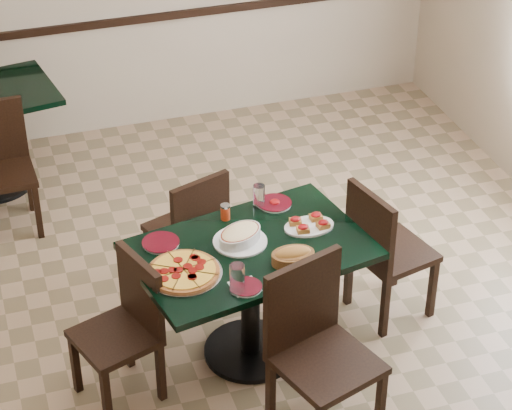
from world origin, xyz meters
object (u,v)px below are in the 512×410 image
object	(u,v)px
chair_right	(383,247)
back_chair_near	(0,160)
pepperoni_pizza	(184,272)
bread_basket	(293,256)
chair_near	(316,341)
chair_left	(126,322)
chair_far	(192,227)
bruschetta_platter	(309,224)
main_table	(250,275)
lasagna_casserole	(240,235)

from	to	relation	value
chair_right	back_chair_near	size ratio (longest dim) A/B	1.01
pepperoni_pizza	bread_basket	size ratio (longest dim) A/B	1.69
chair_near	chair_right	world-z (taller)	chair_near
chair_left	back_chair_near	distance (m)	1.94
chair_far	bruschetta_platter	world-z (taller)	chair_far
back_chair_near	chair_far	bearing A→B (deg)	-49.52
chair_far	chair_left	xyz separation A→B (m)	(-0.56, -0.76, -0.00)
chair_near	bread_basket	size ratio (longest dim) A/B	4.14
main_table	chair_right	distance (m)	0.85
pepperoni_pizza	bread_basket	xyz separation A→B (m)	(0.58, -0.07, 0.02)
chair_left	chair_near	bearing A→B (deg)	38.39
chair_near	back_chair_near	xyz separation A→B (m)	(-1.33, 2.43, -0.06)
chair_far	chair_right	size ratio (longest dim) A/B	0.95
chair_near	chair_far	bearing A→B (deg)	84.75
main_table	pepperoni_pizza	world-z (taller)	pepperoni_pizza
main_table	chair_right	xyz separation A→B (m)	(0.84, 0.10, -0.07)
chair_far	pepperoni_pizza	size ratio (longest dim) A/B	2.10
chair_far	back_chair_near	distance (m)	1.53
main_table	chair_near	size ratio (longest dim) A/B	1.41
pepperoni_pizza	bread_basket	world-z (taller)	bread_basket
chair_far	chair_left	distance (m)	0.94
main_table	chair_left	bearing A→B (deg)	175.17
main_table	pepperoni_pizza	distance (m)	0.46
back_chair_near	bruschetta_platter	size ratio (longest dim) A/B	3.06
chair_near	back_chair_near	bearing A→B (deg)	100.36
lasagna_casserole	bruschetta_platter	bearing A→B (deg)	-25.76
chair_right	lasagna_casserole	world-z (taller)	chair_right
pepperoni_pizza	chair_far	bearing A→B (deg)	72.96
lasagna_casserole	bruschetta_platter	size ratio (longest dim) A/B	1.09
chair_near	pepperoni_pizza	size ratio (longest dim) A/B	2.45
main_table	bread_basket	bearing A→B (deg)	-58.95
back_chair_near	bread_basket	distance (m)	2.44
chair_near	bread_basket	bearing A→B (deg)	68.07
chair_near	chair_left	xyz separation A→B (m)	(-0.86, 0.55, -0.09)
bruschetta_platter	chair_left	bearing A→B (deg)	-172.76
bruschetta_platter	back_chair_near	bearing A→B (deg)	130.91
bread_basket	bruschetta_platter	distance (m)	0.34
bruschetta_platter	chair_right	bearing A→B (deg)	1.38
main_table	chair_right	bearing A→B (deg)	-3.97
main_table	bread_basket	distance (m)	0.34
bread_basket	chair_far	bearing A→B (deg)	113.15
main_table	bruschetta_platter	bearing A→B (deg)	1.65
bread_basket	bruschetta_platter	bearing A→B (deg)	57.34
main_table	pepperoni_pizza	xyz separation A→B (m)	(-0.40, -0.12, 0.20)
lasagna_casserole	bread_basket	bearing A→B (deg)	-78.90
back_chair_near	pepperoni_pizza	size ratio (longest dim) A/B	2.19
main_table	chair_near	xyz separation A→B (m)	(0.15, -0.62, -0.01)
pepperoni_pizza	chair_left	bearing A→B (deg)	172.13
chair_far	bread_basket	size ratio (longest dim) A/B	3.56
main_table	back_chair_near	bearing A→B (deg)	112.30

